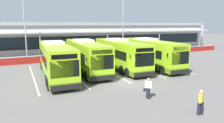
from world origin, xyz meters
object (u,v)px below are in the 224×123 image
at_px(coach_bus_centre, 120,54).
at_px(coach_bus_left_centre, 86,56).
at_px(pedestrian_in_dark_coat, 201,101).
at_px(lamp_post_west, 24,20).
at_px(coach_bus_leftmost, 56,60).
at_px(pedestrian_with_handbag, 148,88).
at_px(coach_bus_right_centre, 150,53).
at_px(lamp_post_centre, 123,21).

bearing_deg(coach_bus_centre, coach_bus_left_centre, 174.65).
distance_m(coach_bus_left_centre, pedestrian_in_dark_coat, 15.19).
bearing_deg(coach_bus_centre, lamp_post_west, 133.53).
distance_m(coach_bus_left_centre, coach_bus_centre, 4.48).
distance_m(coach_bus_leftmost, pedestrian_with_handbag, 11.07).
distance_m(coach_bus_left_centre, lamp_post_west, 13.21).
bearing_deg(coach_bus_leftmost, coach_bus_centre, 6.86).
distance_m(coach_bus_leftmost, coach_bus_centre, 8.33).
bearing_deg(coach_bus_right_centre, lamp_post_west, 141.24).
height_order(coach_bus_centre, pedestrian_with_handbag, coach_bus_centre).
height_order(coach_bus_leftmost, lamp_post_centre, lamp_post_centre).
distance_m(coach_bus_centre, lamp_post_centre, 13.57).
bearing_deg(coach_bus_leftmost, pedestrian_in_dark_coat, -64.50).
relative_size(coach_bus_leftmost, coach_bus_centre, 1.00).
relative_size(pedestrian_in_dark_coat, lamp_post_west, 0.15).
relative_size(pedestrian_with_handbag, lamp_post_west, 0.15).
xyz_separation_m(coach_bus_leftmost, coach_bus_right_centre, (12.41, 0.33, 0.00)).
distance_m(pedestrian_with_handbag, lamp_post_centre, 24.44).
relative_size(coach_bus_leftmost, pedestrian_with_handbag, 7.56).
bearing_deg(lamp_post_centre, coach_bus_leftmost, -140.40).
bearing_deg(coach_bus_right_centre, coach_bus_left_centre, 172.80).
relative_size(coach_bus_centre, pedestrian_in_dark_coat, 7.56).
distance_m(coach_bus_centre, pedestrian_with_handbag, 11.24).
height_order(coach_bus_right_centre, pedestrian_with_handbag, coach_bus_right_centre).
relative_size(coach_bus_left_centre, pedestrian_in_dark_coat, 7.56).
relative_size(coach_bus_left_centre, pedestrian_with_handbag, 7.56).
height_order(pedestrian_in_dark_coat, lamp_post_west, lamp_post_west).
height_order(pedestrian_with_handbag, lamp_post_centre, lamp_post_centre).
xyz_separation_m(pedestrian_with_handbag, lamp_post_west, (-7.51, 21.95, 5.43)).
height_order(coach_bus_right_centre, pedestrian_in_dark_coat, coach_bus_right_centre).
xyz_separation_m(coach_bus_left_centre, lamp_post_centre, (10.82, 10.69, 4.50)).
distance_m(coach_bus_leftmost, lamp_post_centre, 19.51).
xyz_separation_m(coach_bus_right_centre, lamp_post_centre, (2.22, 11.78, 4.50)).
bearing_deg(pedestrian_in_dark_coat, coach_bus_leftmost, 115.50).
bearing_deg(pedestrian_with_handbag, coach_bus_left_centre, 96.84).
bearing_deg(coach_bus_left_centre, lamp_post_centre, 44.65).
relative_size(coach_bus_centre, lamp_post_west, 1.11).
bearing_deg(coach_bus_left_centre, pedestrian_with_handbag, -83.16).
xyz_separation_m(pedestrian_with_handbag, lamp_post_centre, (9.48, 21.86, 5.43)).
relative_size(coach_bus_left_centre, lamp_post_west, 1.11).
bearing_deg(coach_bus_centre, pedestrian_in_dark_coat, -97.17).
height_order(coach_bus_left_centre, coach_bus_right_centre, same).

